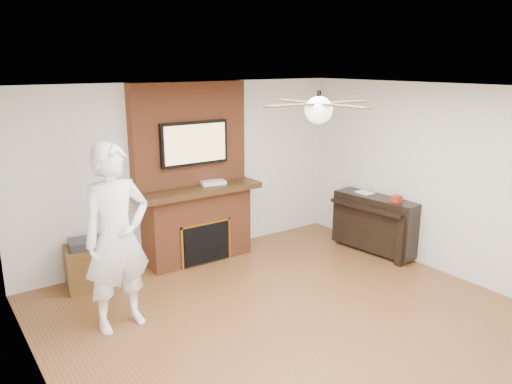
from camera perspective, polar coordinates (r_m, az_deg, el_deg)
room_shell at (r=4.97m, az=6.78°, el=-3.10°), size 5.36×5.86×2.86m
fireplace at (r=7.07m, az=-7.04°, el=0.11°), size 1.78×0.64×2.50m
tv at (r=6.89m, az=-7.04°, el=5.55°), size 1.00×0.08×0.60m
ceiling_fan at (r=4.76m, az=7.17°, el=9.41°), size 1.21×1.21×0.31m
person at (r=5.36m, az=-15.61°, el=-5.10°), size 0.77×0.55×1.99m
side_table at (r=6.69m, az=-18.61°, el=-7.84°), size 0.61×0.61×0.62m
piano at (r=7.60m, az=13.46°, el=-3.40°), size 0.64×1.34×0.94m
cable_box at (r=7.08m, az=-4.94°, el=1.09°), size 0.37×0.26×0.05m
candle_orange at (r=7.08m, az=-7.14°, el=-7.84°), size 0.07×0.07×0.12m
candle_green at (r=7.16m, az=-6.92°, el=-7.72°), size 0.07×0.07×0.09m
candle_cream at (r=7.27m, az=-5.06°, el=-7.17°), size 0.09×0.09×0.12m
candle_blue at (r=7.21m, az=-5.07°, el=-7.59°), size 0.06×0.06×0.07m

